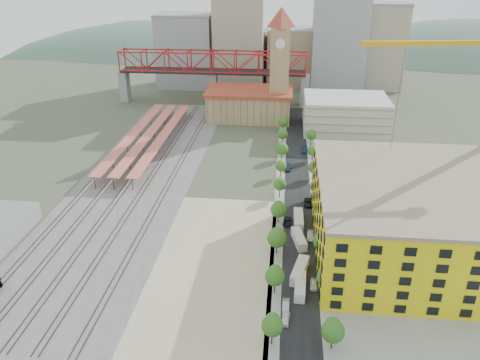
# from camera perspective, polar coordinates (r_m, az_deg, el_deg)

# --- Properties ---
(ground) EXTENTS (400.00, 400.00, 0.00)m
(ground) POSITION_cam_1_polar(r_m,az_deg,el_deg) (138.00, 0.40, -2.87)
(ground) COLOR #474C38
(ground) RESTS_ON ground
(ballast_strip) EXTENTS (36.00, 165.00, 0.06)m
(ballast_strip) POSITION_cam_1_polar(r_m,az_deg,el_deg) (160.29, -11.92, 0.75)
(ballast_strip) COLOR #605E59
(ballast_strip) RESTS_ON ground
(dirt_lot) EXTENTS (28.00, 67.00, 0.06)m
(dirt_lot) POSITION_cam_1_polar(r_m,az_deg,el_deg) (111.82, -3.21, -10.34)
(dirt_lot) COLOR tan
(dirt_lot) RESTS_ON ground
(street_asphalt) EXTENTS (12.00, 170.00, 0.06)m
(street_asphalt) POSITION_cam_1_polar(r_m,az_deg,el_deg) (150.99, 6.99, -0.45)
(street_asphalt) COLOR black
(street_asphalt) RESTS_ON ground
(sidewalk_west) EXTENTS (3.00, 170.00, 0.04)m
(sidewalk_west) POSITION_cam_1_polar(r_m,az_deg,el_deg) (150.92, 4.91, -0.36)
(sidewalk_west) COLOR gray
(sidewalk_west) RESTS_ON ground
(sidewalk_east) EXTENTS (3.00, 170.00, 0.04)m
(sidewalk_east) POSITION_cam_1_polar(r_m,az_deg,el_deg) (151.27, 9.07, -0.54)
(sidewalk_east) COLOR gray
(sidewalk_east) RESTS_ON ground
(construction_pad) EXTENTS (50.00, 90.00, 0.06)m
(construction_pad) POSITION_cam_1_polar(r_m,az_deg,el_deg) (124.94, 20.70, -7.95)
(construction_pad) COLOR gray
(construction_pad) RESTS_ON ground
(rail_tracks) EXTENTS (26.56, 160.00, 0.18)m
(rail_tracks) POSITION_cam_1_polar(r_m,az_deg,el_deg) (160.78, -12.54, 0.81)
(rail_tracks) COLOR #382B23
(rail_tracks) RESTS_ON ground
(platform_canopies) EXTENTS (16.00, 80.00, 4.12)m
(platform_canopies) POSITION_cam_1_polar(r_m,az_deg,el_deg) (184.59, -11.09, 5.46)
(platform_canopies) COLOR #DA5359
(platform_canopies) RESTS_ON ground
(station_hall) EXTENTS (38.00, 24.00, 13.10)m
(station_hall) POSITION_cam_1_polar(r_m,az_deg,el_deg) (212.03, 1.15, 9.28)
(station_hall) COLOR tan
(station_hall) RESTS_ON ground
(clock_tower) EXTENTS (12.00, 12.00, 52.00)m
(clock_tower) POSITION_cam_1_polar(r_m,az_deg,el_deg) (204.46, 4.91, 14.93)
(clock_tower) COLOR tan
(clock_tower) RESTS_ON ground
(parking_garage) EXTENTS (34.00, 26.00, 14.00)m
(parking_garage) POSITION_cam_1_polar(r_m,az_deg,el_deg) (201.34, 12.68, 7.89)
(parking_garage) COLOR silver
(parking_garage) RESTS_ON ground
(truss_bridge) EXTENTS (94.00, 9.60, 25.60)m
(truss_bridge) POSITION_cam_1_polar(r_m,az_deg,el_deg) (233.68, -3.39, 13.82)
(truss_bridge) COLOR gray
(truss_bridge) RESTS_ON ground
(construction_building) EXTENTS (44.60, 50.60, 18.80)m
(construction_building) POSITION_cam_1_polar(r_m,az_deg,el_deg) (119.51, 19.99, -4.16)
(construction_building) COLOR gold
(construction_building) RESTS_ON ground
(street_trees) EXTENTS (15.40, 124.40, 8.00)m
(street_trees) POSITION_cam_1_polar(r_m,az_deg,el_deg) (142.05, 7.03, -2.20)
(street_trees) COLOR #235A1B
(street_trees) RESTS_ON ground
(skyline) EXTENTS (133.00, 46.00, 60.00)m
(skyline) POSITION_cam_1_polar(r_m,az_deg,el_deg) (266.89, 5.06, 16.06)
(skyline) COLOR #9EA0A3
(skyline) RESTS_ON ground
(distant_hills) EXTENTS (647.00, 264.00, 227.00)m
(distant_hills) POSITION_cam_1_polar(r_m,az_deg,el_deg) (409.11, 10.17, 4.16)
(distant_hills) COLOR #4C6B59
(distant_hills) RESTS_ON ground
(site_trailer_a) EXTENTS (2.74, 8.80, 2.38)m
(site_trailer_a) POSITION_cam_1_polar(r_m,az_deg,el_deg) (104.27, 7.34, -12.76)
(site_trailer_a) COLOR silver
(site_trailer_a) RESTS_ON ground
(site_trailer_b) EXTENTS (4.65, 9.82, 2.60)m
(site_trailer_b) POSITION_cam_1_polar(r_m,az_deg,el_deg) (108.61, 7.30, -10.93)
(site_trailer_b) COLOR silver
(site_trailer_b) RESTS_ON ground
(site_trailer_c) EXTENTS (4.10, 8.92, 2.36)m
(site_trailer_c) POSITION_cam_1_polar(r_m,az_deg,el_deg) (119.91, 7.20, -7.15)
(site_trailer_c) COLOR silver
(site_trailer_c) RESTS_ON ground
(site_trailer_d) EXTENTS (2.61, 9.42, 2.57)m
(site_trailer_d) POSITION_cam_1_polar(r_m,az_deg,el_deg) (128.10, 7.14, -4.81)
(site_trailer_d) COLOR silver
(site_trailer_d) RESTS_ON ground
(car_0) EXTENTS (2.00, 4.11, 1.35)m
(car_0) POSITION_cam_1_polar(r_m,az_deg,el_deg) (96.94, 5.57, -16.51)
(car_0) COLOR white
(car_0) RESTS_ON ground
(car_1) EXTENTS (1.51, 4.08, 1.33)m
(car_1) POSITION_cam_1_polar(r_m,az_deg,el_deg) (99.99, 5.60, -14.98)
(car_1) COLOR #ABABB1
(car_1) RESTS_ON ground
(car_2) EXTENTS (2.56, 4.84, 1.30)m
(car_2) POSITION_cam_1_polar(r_m,az_deg,el_deg) (128.04, 5.78, -5.08)
(car_2) COLOR black
(car_2) RESTS_ON ground
(car_3) EXTENTS (2.81, 5.26, 1.45)m
(car_3) POSITION_cam_1_polar(r_m,az_deg,el_deg) (160.34, 5.90, 1.47)
(car_3) COLOR #1B314E
(car_3) RESTS_ON ground
(car_4) EXTENTS (1.81, 4.17, 1.40)m
(car_4) POSITION_cam_1_polar(r_m,az_deg,el_deg) (106.07, 8.97, -12.46)
(car_4) COLOR silver
(car_4) RESTS_ON ground
(car_5) EXTENTS (2.06, 4.87, 1.56)m
(car_5) POSITION_cam_1_polar(r_m,az_deg,el_deg) (122.39, 8.58, -6.74)
(car_5) COLOR #9A999E
(car_5) RESTS_ON ground
(car_6) EXTENTS (2.67, 5.38, 1.47)m
(car_6) POSITION_cam_1_polar(r_m,az_deg,el_deg) (138.23, 8.31, -2.76)
(car_6) COLOR black
(car_6) RESTS_ON ground
(car_7) EXTENTS (2.45, 5.51, 1.57)m
(car_7) POSITION_cam_1_polar(r_m,az_deg,el_deg) (176.44, 7.89, 3.65)
(car_7) COLOR navy
(car_7) RESTS_ON ground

